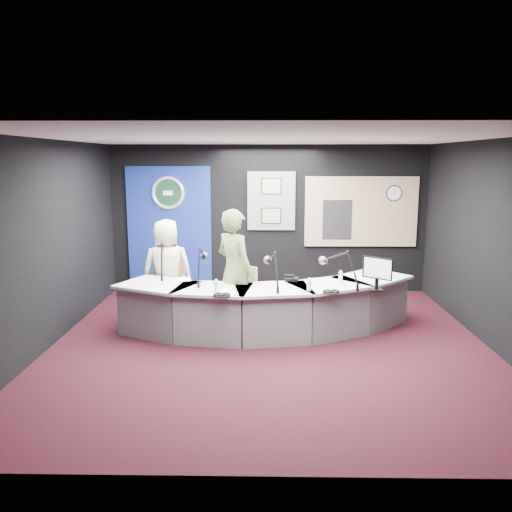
{
  "coord_description": "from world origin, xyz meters",
  "views": [
    {
      "loc": [
        -0.07,
        -6.75,
        2.53
      ],
      "look_at": [
        -0.2,
        0.8,
        1.1
      ],
      "focal_mm": 36.0,
      "sensor_mm": 36.0,
      "label": 1
    }
  ],
  "objects_px": {
    "broadcast_desk": "(266,307)",
    "armchair_right": "(235,298)",
    "person_man": "(167,269)",
    "person_woman": "(234,271)",
    "armchair_left": "(168,289)"
  },
  "relations": [
    {
      "from": "person_man",
      "to": "person_woman",
      "type": "height_order",
      "value": "person_woman"
    },
    {
      "from": "armchair_left",
      "to": "armchair_right",
      "type": "distance_m",
      "value": 1.25
    },
    {
      "from": "armchair_left",
      "to": "person_man",
      "type": "relative_size",
      "value": 0.61
    },
    {
      "from": "armchair_right",
      "to": "person_man",
      "type": "height_order",
      "value": "person_man"
    },
    {
      "from": "person_man",
      "to": "person_woman",
      "type": "relative_size",
      "value": 0.88
    },
    {
      "from": "armchair_left",
      "to": "person_man",
      "type": "xyz_separation_m",
      "value": [
        0.0,
        0.0,
        0.32
      ]
    },
    {
      "from": "broadcast_desk",
      "to": "armchair_right",
      "type": "relative_size",
      "value": 4.52
    },
    {
      "from": "armchair_left",
      "to": "broadcast_desk",
      "type": "bearing_deg",
      "value": -24.48
    },
    {
      "from": "broadcast_desk",
      "to": "armchair_left",
      "type": "distance_m",
      "value": 1.71
    },
    {
      "from": "person_woman",
      "to": "armchair_right",
      "type": "bearing_deg",
      "value": -0.0
    },
    {
      "from": "broadcast_desk",
      "to": "person_woman",
      "type": "relative_size",
      "value": 2.47
    },
    {
      "from": "armchair_right",
      "to": "person_woman",
      "type": "height_order",
      "value": "person_woman"
    },
    {
      "from": "broadcast_desk",
      "to": "armchair_right",
      "type": "bearing_deg",
      "value": 171.42
    },
    {
      "from": "broadcast_desk",
      "to": "armchair_right",
      "type": "distance_m",
      "value": 0.49
    },
    {
      "from": "armchair_right",
      "to": "person_man",
      "type": "bearing_deg",
      "value": -168.46
    }
  ]
}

